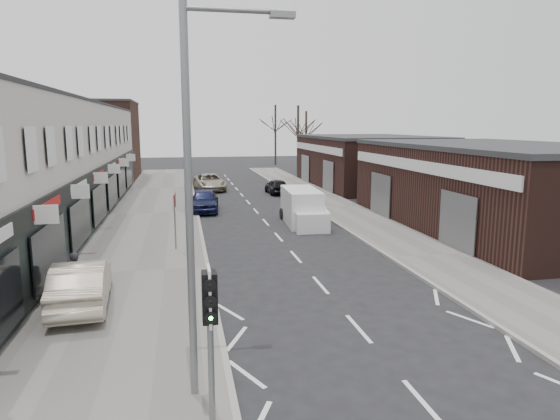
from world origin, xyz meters
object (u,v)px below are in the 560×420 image
parked_car_left_c (210,182)px  street_lamp (197,183)px  white_van (302,208)px  parked_car_right_a (305,212)px  traffic_light (210,310)px  parked_car_left_b (204,201)px  sedan_on_pavement (81,284)px  pedestrian (76,277)px  parked_car_left_a (204,200)px  warning_sign (175,204)px  parked_car_right_b (277,186)px

parked_car_left_c → street_lamp: bearing=-99.3°
white_van → parked_car_right_a: 0.31m
traffic_light → parked_car_right_a: size_ratio=0.69×
parked_car_left_b → sedan_on_pavement: bearing=-99.9°
street_lamp → pedestrian: street_lamp is taller
traffic_light → parked_car_left_c: 35.60m
traffic_light → sedan_on_pavement: size_ratio=0.69×
parked_car_left_a → warning_sign: bearing=-95.8°
parked_car_left_a → parked_car_left_b: parked_car_left_a is taller
parked_car_left_c → parked_car_right_b: bearing=-38.3°
warning_sign → pedestrian: bearing=-115.9°
warning_sign → sedan_on_pavement: 7.60m
warning_sign → white_van: bearing=35.3°
street_lamp → parked_car_right_a: size_ratio=1.79×
parked_car_left_b → parked_car_right_b: size_ratio=1.23×
pedestrian → parked_car_left_b: bearing=-83.7°
parked_car_left_a → parked_car_right_b: parked_car_left_a is taller
parked_car_left_c → parked_car_right_a: parked_car_right_a is taller
warning_sign → street_lamp: bearing=-87.2°
pedestrian → parked_car_right_b: 26.91m
sedan_on_pavement → parked_car_left_b: sedan_on_pavement is taller
parked_car_left_a → parked_car_right_b: 9.87m
street_lamp → pedestrian: 8.27m
white_van → parked_car_left_c: (-4.44, 16.42, -0.24)m
traffic_light → parked_car_right_b: 32.94m
parked_car_right_a → parked_car_right_b: 12.98m
parked_car_right_a → parked_car_left_c: bearing=-76.5°
street_lamp → parked_car_right_b: (7.49, 30.84, -3.98)m
parked_car_left_b → parked_car_right_b: 9.65m
traffic_light → parked_car_right_b: traffic_light is taller
traffic_light → parked_car_left_a: bearing=87.7°
white_van → parked_car_left_a: size_ratio=1.22×
pedestrian → parked_car_left_b: size_ratio=0.36×
parked_car_left_a → parked_car_left_c: parked_car_left_a is taller
parked_car_left_b → parked_car_left_a: bearing=-85.2°
street_lamp → parked_car_left_b: size_ratio=1.73×
sedan_on_pavement → parked_car_left_b: size_ratio=0.97×
sedan_on_pavement → parked_car_left_c: 28.94m
pedestrian → parked_car_left_c: pedestrian is taller
warning_sign → parked_car_left_c: warning_sign is taller
parked_car_left_c → parked_car_right_b: parked_car_left_c is taller
traffic_light → parked_car_left_a: (1.00, 24.52, -1.67)m
white_van → parked_car_right_a: white_van is taller
street_lamp → parked_car_left_a: 23.65m
traffic_light → parked_car_left_c: (1.96, 35.50, -1.69)m
white_van → parked_car_left_c: bearing=108.6°
parked_car_right_a → warning_sign: bearing=32.3°
street_lamp → parked_car_right_a: bearing=69.4°
traffic_light → parked_car_left_b: bearing=87.7°
warning_sign → sedan_on_pavement: bearing=-112.5°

